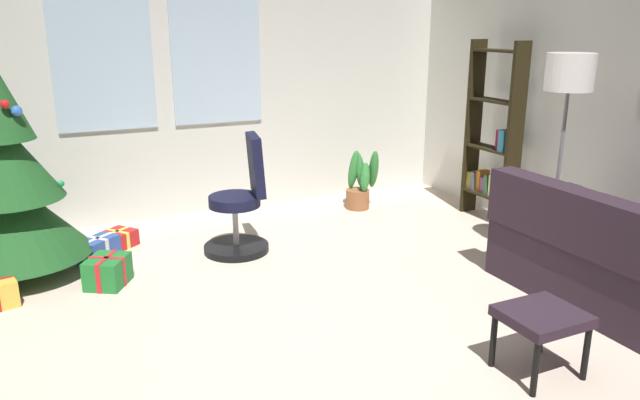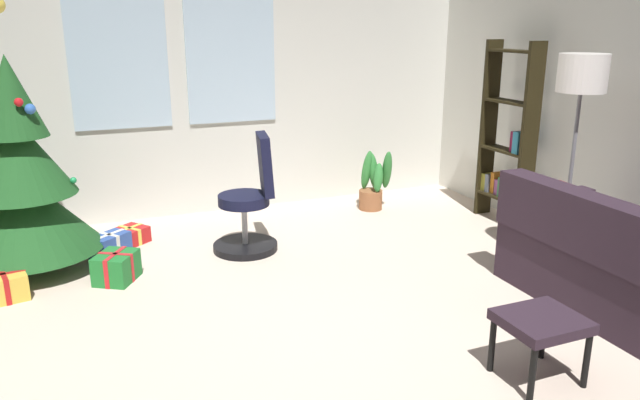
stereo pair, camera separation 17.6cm
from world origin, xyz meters
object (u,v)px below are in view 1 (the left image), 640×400
at_px(floor_lamp, 568,88).
at_px(potted_plant, 361,184).
at_px(gift_box_blue, 99,249).
at_px(holiday_tree, 8,187).
at_px(gift_box_red, 118,239).
at_px(gift_box_green, 108,271).
at_px(bookshelf, 493,144).
at_px(footstool, 542,321).
at_px(office_chair, 242,207).

relative_size(floor_lamp, potted_plant, 2.63).
bearing_deg(gift_box_blue, holiday_tree, -178.03).
bearing_deg(potted_plant, gift_box_red, -177.43).
xyz_separation_m(gift_box_green, bookshelf, (3.68, 0.06, 0.66)).
bearing_deg(bookshelf, gift_box_red, 167.69).
bearing_deg(gift_box_red, floor_lamp, -32.06).
distance_m(footstool, potted_plant, 3.29).
xyz_separation_m(office_chair, bookshelf, (2.53, -0.20, 0.38)).
distance_m(footstool, office_chair, 2.70).
distance_m(gift_box_blue, potted_plant, 2.73).
bearing_deg(gift_box_red, gift_box_blue, -124.37).
bearing_deg(floor_lamp, office_chair, 147.20).
bearing_deg(holiday_tree, floor_lamp, -23.05).
bearing_deg(office_chair, footstool, -70.61).
relative_size(gift_box_red, potted_plant, 0.57).
distance_m(holiday_tree, gift_box_green, 1.00).
bearing_deg(gift_box_green, gift_box_blue, 90.74).
bearing_deg(gift_box_red, holiday_tree, -159.51).
height_order(footstool, gift_box_red, footstool).
distance_m(gift_box_red, floor_lamp, 3.94).
relative_size(gift_box_green, gift_box_blue, 1.10).
bearing_deg(gift_box_green, footstool, -48.27).
height_order(floor_lamp, potted_plant, floor_lamp).
height_order(gift_box_blue, office_chair, office_chair).
relative_size(gift_box_blue, floor_lamp, 0.22).
bearing_deg(office_chair, holiday_tree, 171.12).
distance_m(holiday_tree, office_chair, 1.81).
bearing_deg(floor_lamp, gift_box_green, 161.01).
distance_m(holiday_tree, floor_lamp, 4.32).
bearing_deg(gift_box_blue, footstool, -54.15).
distance_m(holiday_tree, bookshelf, 4.32).
height_order(gift_box_green, floor_lamp, floor_lamp).
relative_size(footstool, gift_box_blue, 1.17).
xyz_separation_m(gift_box_red, potted_plant, (2.51, 0.11, 0.20)).
xyz_separation_m(floor_lamp, potted_plant, (-0.61, 2.07, -1.17)).
xyz_separation_m(footstool, potted_plant, (0.65, 3.23, -0.06)).
bearing_deg(potted_plant, bookshelf, -41.59).
relative_size(bookshelf, floor_lamp, 1.04).
bearing_deg(footstool, office_chair, 109.39).
xyz_separation_m(holiday_tree, potted_plant, (3.30, 0.41, -0.45)).
distance_m(holiday_tree, gift_box_red, 1.06).
relative_size(footstool, office_chair, 0.42).
bearing_deg(gift_box_red, gift_box_green, -102.35).
distance_m(bookshelf, potted_plant, 1.41).
relative_size(office_chair, potted_plant, 1.58).
height_order(holiday_tree, gift_box_blue, holiday_tree).
height_order(office_chair, bookshelf, bookshelf).
xyz_separation_m(holiday_tree, gift_box_red, (0.79, 0.29, -0.64)).
bearing_deg(gift_box_green, gift_box_red, 77.65).
relative_size(bookshelf, potted_plant, 2.73).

